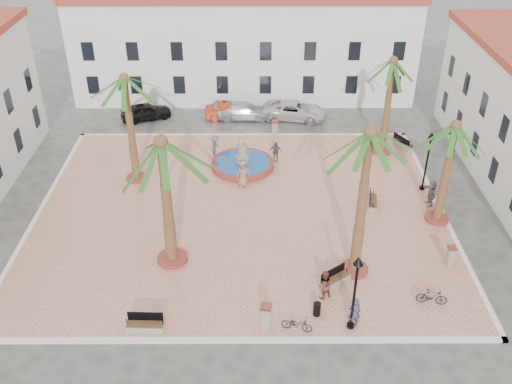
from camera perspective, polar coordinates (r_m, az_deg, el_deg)
ground at (r=36.91m, az=-1.55°, el=-2.10°), size 120.00×120.00×0.00m
plaza at (r=36.86m, az=-1.56°, el=-2.00°), size 26.00×22.00×0.15m
kerb_n at (r=46.35m, az=-1.29°, el=5.71°), size 26.30×0.30×0.16m
kerb_s at (r=28.47m, az=-2.00°, el=-14.60°), size 26.30×0.30×0.16m
kerb_e at (r=38.79m, az=18.03°, el=-1.87°), size 0.30×22.30×0.16m
kerb_w at (r=39.38m, az=-20.83°, el=-1.90°), size 0.30×22.30×0.16m
building_north at (r=52.93m, az=-1.19°, el=14.65°), size 30.40×7.40×9.50m
fountain at (r=41.49m, az=-1.36°, el=2.89°), size 4.52×4.52×2.34m
palm_nw at (r=38.12m, az=-12.92°, el=9.92°), size 4.72×4.72×7.82m
palm_sw at (r=29.43m, az=-9.34°, el=3.41°), size 5.61×5.61×7.99m
palm_s at (r=28.30m, az=11.19°, el=4.24°), size 5.06×5.06×8.92m
palm_e at (r=34.91m, az=19.14°, el=5.15°), size 4.81×4.81×6.90m
palm_ne at (r=42.08m, az=13.46°, el=11.66°), size 4.64×4.64×7.56m
bench_s at (r=29.13m, az=-11.00°, el=-13.02°), size 1.88×0.64×0.98m
bench_se at (r=31.37m, az=7.89°, el=-8.73°), size 1.78×1.52×0.95m
bench_e at (r=37.94m, az=11.56°, el=-1.02°), size 0.82×1.80×0.91m
bench_ne at (r=45.56m, az=14.48°, el=4.62°), size 1.42×2.00×1.03m
lamppost_s at (r=27.33m, az=9.97°, el=-8.73°), size 0.48×0.48×4.42m
lamppost_e at (r=39.28m, az=16.90°, el=3.92°), size 0.47×0.47×4.32m
bollard_se at (r=28.33m, az=1.01°, el=-12.38°), size 0.63×0.63×1.53m
bollard_n at (r=45.46m, az=1.90°, el=6.31°), size 0.59×0.59×1.48m
bollard_e at (r=33.84m, az=18.87°, el=-6.06°), size 0.51×0.51×1.29m
litter_bin at (r=29.47m, az=6.11°, el=-11.56°), size 0.39×0.39×0.76m
cyclist_a at (r=28.82m, az=9.80°, el=-11.76°), size 0.70×0.51×1.77m
bicycle_a at (r=28.60m, az=4.11°, el=-13.03°), size 1.64×0.91×0.82m
cyclist_b at (r=30.14m, az=6.82°, el=-9.20°), size 1.04×0.97×1.70m
bicycle_b at (r=31.16m, az=17.19°, el=-9.97°), size 1.65×0.74×0.96m
pedestrian_fountain_a at (r=38.93m, az=-1.30°, el=1.85°), size 1.10×0.91×1.93m
pedestrian_fountain_b at (r=42.07m, az=1.96°, el=4.06°), size 0.99×0.56×1.59m
pedestrian_north at (r=42.67m, az=-4.12°, el=4.55°), size 0.93×1.26×1.74m
pedestrian_east at (r=38.66m, az=17.11°, el=-0.08°), size 0.77×1.73×1.80m
car_black at (r=49.85m, az=-10.95°, el=7.92°), size 4.55×3.13×1.44m
car_red at (r=49.17m, az=-2.67°, el=8.09°), size 4.21×1.63×1.37m
car_silver at (r=49.09m, az=-1.22°, el=8.11°), size 4.91×2.05×1.42m
car_white at (r=49.20m, az=3.86°, el=8.15°), size 5.74×3.45×1.49m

